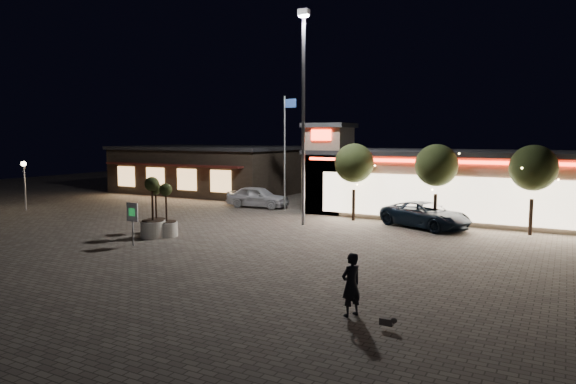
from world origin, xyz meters
The scene contains 17 objects.
ground centered at (0.00, 0.00, 0.00)m, with size 90.00×90.00×0.00m, color #6F665A.
retail_building centered at (9.51, 15.82, 2.21)m, with size 20.40×8.40×6.10m.
restaurant_building centered at (-14.00, 19.97, 2.16)m, with size 16.40×11.00×4.30m.
floodlight_pole centered at (2.00, 8.00, 7.02)m, with size 0.60×0.40×12.38m.
flagpole centered at (-1.90, 13.00, 4.74)m, with size 0.95×0.10×8.00m.
lamp_post_west centered at (-18.00, 4.00, 2.46)m, with size 0.36×0.36×3.48m.
string_tree_a centered at (4.00, 11.00, 3.56)m, with size 2.42×2.42×4.79m.
string_tree_b centered at (9.00, 11.00, 3.56)m, with size 2.42×2.42×4.79m.
string_tree_c centered at (14.00, 11.00, 3.56)m, with size 2.42×2.42×4.79m.
pickup_truck centered at (8.56, 10.57, 0.74)m, with size 2.45×5.30×1.47m, color black.
white_sedan centered at (-4.36, 13.14, 0.79)m, with size 1.86×4.63×1.58m, color silver.
pedestrian centered at (10.21, -5.09, 0.94)m, with size 0.68×0.45×1.87m, color black.
dog centered at (11.53, -5.67, 0.25)m, with size 0.48×0.17×0.26m.
planter_left centered at (-3.83, 1.95, 0.85)m, with size 1.12×1.12×2.74m.
planter_mid centered at (-2.70, 1.50, 0.86)m, with size 1.14×1.14×2.80m.
planter_right centered at (-3.15, 0.96, 0.97)m, with size 1.28×1.28×3.15m.
valet_sign centered at (-2.48, -1.09, 1.46)m, with size 0.69×0.10×2.09m.
Camera 1 is at (15.54, -18.71, 5.22)m, focal length 32.00 mm.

